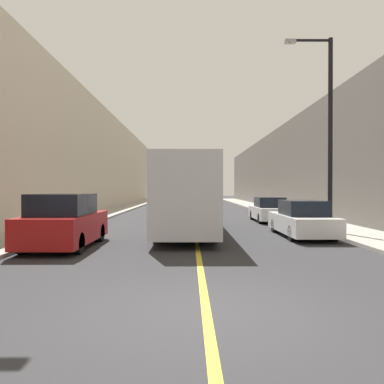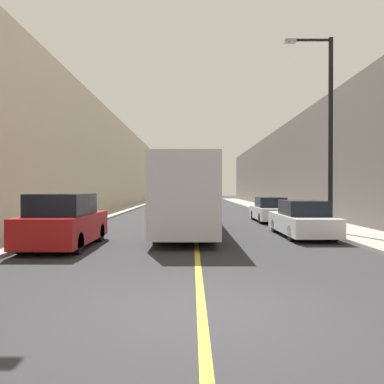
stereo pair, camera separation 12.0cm
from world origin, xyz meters
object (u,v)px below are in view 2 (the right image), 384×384
(bus, at_px, (186,194))
(street_lamp_right, at_px, (327,124))
(car_right_near, at_px, (302,220))
(car_right_mid, at_px, (270,211))
(parked_suv_left, at_px, (64,223))

(bus, height_order, street_lamp_right, street_lamp_right)
(bus, bearing_deg, car_right_near, -20.97)
(car_right_near, height_order, street_lamp_right, street_lamp_right)
(bus, relative_size, car_right_mid, 2.58)
(bus, height_order, car_right_mid, bus)
(bus, xyz_separation_m, car_right_mid, (5.06, 5.30, -1.10))
(bus, height_order, car_right_near, bus)
(parked_suv_left, xyz_separation_m, street_lamp_right, (10.44, 3.70, 4.05))
(car_right_near, bearing_deg, parked_suv_left, -162.37)
(car_right_near, height_order, car_right_mid, car_right_near)
(street_lamp_right, bearing_deg, bus, 170.29)
(car_right_mid, bearing_deg, street_lamp_right, -79.17)
(car_right_near, relative_size, street_lamp_right, 0.56)
(car_right_mid, relative_size, street_lamp_right, 0.52)
(bus, bearing_deg, parked_suv_left, -131.13)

